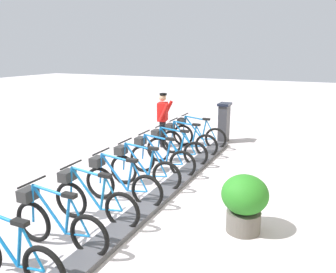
% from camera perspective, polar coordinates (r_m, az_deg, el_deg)
% --- Properties ---
extents(ground_plane, '(60.00, 60.00, 0.00)m').
position_cam_1_polar(ground_plane, '(6.72, -2.50, -11.31)').
color(ground_plane, beige).
extents(dock_rail_base, '(0.44, 9.48, 0.10)m').
position_cam_1_polar(dock_rail_base, '(6.70, -2.51, -10.92)').
color(dock_rail_base, '#47474C').
rests_on(dock_rail_base, ground).
extents(payment_kiosk, '(0.36, 0.52, 1.28)m').
position_cam_1_polar(payment_kiosk, '(11.10, 9.38, 2.43)').
color(payment_kiosk, '#38383D').
rests_on(payment_kiosk, ground).
extents(bike_docked_0, '(1.72, 0.54, 1.02)m').
position_cam_1_polar(bike_docked_0, '(10.41, 4.85, 0.46)').
color(bike_docked_0, black).
rests_on(bike_docked_0, ground).
extents(bike_docked_1, '(1.72, 0.54, 1.02)m').
position_cam_1_polar(bike_docked_1, '(9.62, 3.07, -0.66)').
color(bike_docked_1, black).
rests_on(bike_docked_1, ground).
extents(bike_docked_2, '(1.72, 0.54, 1.02)m').
position_cam_1_polar(bike_docked_2, '(8.85, 0.98, -1.96)').
color(bike_docked_2, black).
rests_on(bike_docked_2, ground).
extents(bike_docked_3, '(1.72, 0.54, 1.02)m').
position_cam_1_polar(bike_docked_3, '(8.10, -1.50, -3.52)').
color(bike_docked_3, black).
rests_on(bike_docked_3, ground).
extents(bike_docked_4, '(1.72, 0.54, 1.02)m').
position_cam_1_polar(bike_docked_4, '(7.37, -4.50, -5.37)').
color(bike_docked_4, black).
rests_on(bike_docked_4, ground).
extents(bike_docked_5, '(1.72, 0.54, 1.02)m').
position_cam_1_polar(bike_docked_5, '(6.68, -8.16, -7.59)').
color(bike_docked_5, black).
rests_on(bike_docked_5, ground).
extents(bike_docked_6, '(1.72, 0.54, 1.02)m').
position_cam_1_polar(bike_docked_6, '(6.03, -12.68, -10.27)').
color(bike_docked_6, black).
rests_on(bike_docked_6, ground).
extents(bike_docked_7, '(1.72, 0.54, 1.02)m').
position_cam_1_polar(bike_docked_7, '(5.45, -18.35, -13.47)').
color(bike_docked_7, black).
rests_on(bike_docked_7, ground).
extents(bike_docked_8, '(1.72, 0.54, 1.02)m').
position_cam_1_polar(bike_docked_8, '(4.94, -25.47, -17.20)').
color(bike_docked_8, black).
rests_on(bike_docked_8, ground).
extents(worker_near_rack, '(0.50, 0.68, 1.66)m').
position_cam_1_polar(worker_near_rack, '(10.36, -0.86, 3.15)').
color(worker_near_rack, white).
rests_on(worker_near_rack, ground).
extents(planter_bush, '(0.76, 0.76, 0.97)m').
position_cam_1_polar(planter_bush, '(5.71, 12.73, -10.47)').
color(planter_bush, '#59544C').
rests_on(planter_bush, ground).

